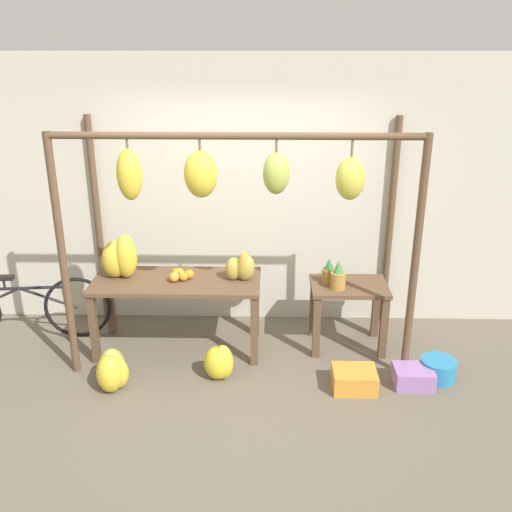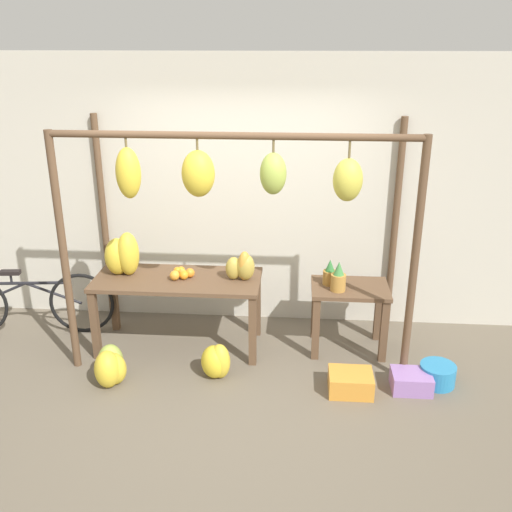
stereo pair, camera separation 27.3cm
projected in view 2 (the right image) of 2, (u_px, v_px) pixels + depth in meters
The scene contains 15 objects.
ground_plane at pixel (231, 398), 4.94m from camera, with size 20.00×20.00×0.00m, color #665B4C.
shop_wall_back at pixel (247, 194), 5.92m from camera, with size 8.00×0.08×2.80m.
stall_awning at pixel (236, 196), 4.90m from camera, with size 3.12×1.24×2.22m.
display_table_main at pixel (178, 288), 5.55m from camera, with size 1.61×0.69×0.74m.
display_table_side at pixel (349, 302), 5.55m from camera, with size 0.74×0.53×0.68m.
banana_pile_on_table at pixel (123, 255), 5.53m from camera, with size 0.40×0.33×0.43m.
orange_pile at pixel (182, 273), 5.51m from camera, with size 0.23×0.25×0.10m.
pineapple_cluster at pixel (335, 277), 5.42m from camera, with size 0.21×0.27×0.29m.
banana_pile_ground_left at pixel (110, 366), 5.10m from camera, with size 0.33×0.43×0.35m.
banana_pile_ground_right at pixel (216, 361), 5.18m from camera, with size 0.36×0.34×0.34m.
fruit_crate_white at pixel (351, 382), 4.99m from camera, with size 0.38×0.31×0.19m.
blue_bucket at pixel (437, 375), 5.10m from camera, with size 0.32×0.32×0.19m.
parked_bicycle at pixel (28, 303), 5.90m from camera, with size 1.76×0.23×0.71m.
papaya_pile at pixel (242, 267), 5.43m from camera, with size 0.31×0.20×0.29m.
fruit_crate_purple at pixel (411, 381), 5.03m from camera, with size 0.34×0.28×0.17m.
Camera 2 is at (0.53, -4.14, 2.92)m, focal length 40.00 mm.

